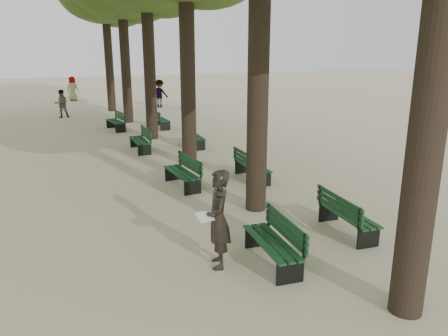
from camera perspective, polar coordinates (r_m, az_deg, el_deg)
name	(u,v)px	position (r m, az deg, el deg)	size (l,w,h in m)	color
ground	(261,273)	(8.36, 4.85, -13.49)	(120.00, 120.00, 0.00)	beige
bench_left_0	(272,251)	(8.58, 6.29, -10.68)	(0.77, 1.85, 0.92)	black
bench_left_1	(182,178)	(13.09, -5.49, -1.34)	(0.67, 1.83, 0.92)	black
bench_left_2	(140,144)	(17.93, -10.89, 3.04)	(0.63, 1.82, 0.92)	black
bench_left_3	(116,125)	(22.83, -13.95, 5.50)	(0.76, 1.85, 0.92)	black
bench_right_0	(347,222)	(10.22, 15.82, -6.80)	(0.77, 1.85, 0.92)	black
bench_right_1	(252,171)	(13.79, 3.72, -0.44)	(0.68, 1.83, 0.92)	black
bench_right_2	(194,140)	(18.47, -3.96, 3.64)	(0.72, 1.84, 0.92)	black
bench_right_3	(161,123)	(22.98, -8.20, 5.86)	(0.61, 1.81, 0.92)	black
man_with_map	(218,219)	(8.18, -0.74, -6.72)	(0.73, 0.84, 1.90)	black
pedestrian_b	(160,94)	(31.16, -8.40, 9.60)	(1.23, 0.38, 1.91)	#262628
pedestrian_d	(73,89)	(36.59, -19.16, 9.76)	(0.92, 0.38, 1.88)	#262628
pedestrian_c	(184,95)	(30.21, -5.23, 9.42)	(1.05, 0.36, 1.80)	#262628
pedestrian_a	(61,104)	(27.97, -20.47, 7.89)	(0.80, 0.33, 1.65)	#262628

